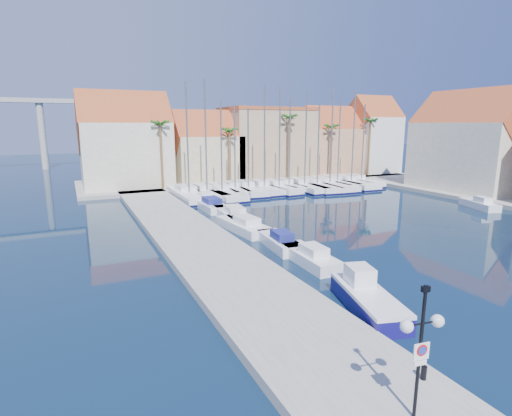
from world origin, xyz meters
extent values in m
plane|color=black|center=(0.00, 0.00, 0.00)|extent=(260.00, 260.00, 0.00)
cube|color=gray|center=(-9.00, 13.50, 0.25)|extent=(6.00, 77.00, 0.50)
cube|color=gray|center=(10.00, 48.00, 0.25)|extent=(54.00, 16.00, 0.50)
cylinder|color=black|center=(-8.62, -5.41, 2.66)|extent=(0.11, 0.11, 4.32)
cylinder|color=black|center=(-8.89, -5.37, 3.63)|extent=(0.54, 0.13, 0.05)
cylinder|color=black|center=(-8.35, -5.45, 3.63)|extent=(0.54, 0.13, 0.05)
sphere|color=white|center=(-9.15, -5.33, 3.63)|extent=(0.39, 0.39, 0.39)
sphere|color=white|center=(-8.08, -5.48, 3.63)|extent=(0.39, 0.39, 0.39)
cube|color=black|center=(-8.62, -5.41, 4.72)|extent=(0.25, 0.16, 0.17)
cube|color=white|center=(-8.63, -5.47, 2.77)|extent=(0.54, 0.11, 0.54)
cylinder|color=red|center=(-8.63, -5.50, 2.82)|extent=(0.37, 0.07, 0.37)
cylinder|color=#1933A5|center=(-8.63, -5.51, 2.82)|extent=(0.26, 0.05, 0.26)
cube|color=white|center=(-8.63, -5.47, 2.39)|extent=(0.43, 0.09, 0.15)
cylinder|color=black|center=(-6.87, -4.17, 0.75)|extent=(0.20, 0.20, 0.51)
cube|color=navy|center=(-4.41, 1.60, 0.42)|extent=(3.30, 5.95, 0.85)
cube|color=white|center=(-4.41, 1.60, 0.94)|extent=(3.30, 5.95, 0.19)
cube|color=white|center=(-4.11, 2.69, 1.46)|extent=(1.58, 1.78, 1.04)
cube|color=white|center=(-3.23, 8.95, 0.40)|extent=(1.97, 5.70, 0.80)
cube|color=white|center=(-3.24, 8.39, 1.10)|extent=(1.32, 2.01, 0.60)
cube|color=white|center=(-3.39, 12.96, 0.40)|extent=(2.24, 5.60, 0.80)
cube|color=navy|center=(-3.44, 12.42, 1.10)|extent=(1.39, 2.02, 0.60)
cube|color=white|center=(-3.94, 18.69, 0.40)|extent=(2.82, 6.98, 0.80)
cube|color=white|center=(-3.88, 18.02, 1.10)|extent=(1.74, 2.52, 0.60)
cube|color=white|center=(-3.09, 23.37, 0.40)|extent=(2.81, 7.22, 0.80)
cube|color=white|center=(-3.15, 22.67, 1.10)|extent=(1.77, 2.59, 0.60)
cube|color=white|center=(-3.61, 28.92, 0.40)|extent=(2.33, 7.09, 0.80)
cube|color=navy|center=(-3.60, 28.21, 1.10)|extent=(1.61, 2.49, 0.60)
cube|color=white|center=(-3.28, 32.07, 0.40)|extent=(1.94, 5.42, 0.80)
cube|color=white|center=(-3.31, 31.53, 1.10)|extent=(1.28, 1.92, 0.60)
cube|color=white|center=(24.00, 16.19, 0.40)|extent=(3.01, 5.29, 0.80)
cube|color=white|center=(23.85, 15.71, 1.10)|extent=(1.59, 2.02, 0.60)
cube|color=white|center=(-4.20, 35.70, 0.50)|extent=(2.97, 11.40, 1.00)
cube|color=#0C0E3D|center=(-4.20, 35.70, 0.18)|extent=(3.03, 11.46, 0.28)
cube|color=white|center=(-4.20, 36.84, 1.30)|extent=(2.08, 3.42, 0.60)
cylinder|color=slate|center=(-4.20, 35.13, 7.66)|extent=(0.20, 0.20, 13.31)
cube|color=white|center=(-1.77, 36.06, 0.50)|extent=(3.51, 10.51, 1.00)
cube|color=#0C0E3D|center=(-1.77, 36.06, 0.18)|extent=(3.58, 10.57, 0.28)
cube|color=white|center=(-1.85, 37.09, 1.30)|extent=(2.12, 3.24, 0.60)
cylinder|color=slate|center=(-1.73, 35.55, 7.85)|extent=(0.20, 0.20, 13.71)
cube|color=white|center=(0.07, 35.46, 0.50)|extent=(3.18, 11.81, 1.00)
cube|color=#0C0E3D|center=(0.07, 35.46, 0.18)|extent=(3.24, 11.87, 0.28)
cube|color=white|center=(0.06, 36.63, 1.30)|extent=(2.18, 3.55, 0.60)
cylinder|color=slate|center=(0.08, 34.87, 6.57)|extent=(0.20, 0.20, 11.15)
cube|color=white|center=(2.45, 36.55, 0.50)|extent=(2.95, 8.78, 1.00)
cube|color=#0C0E3D|center=(2.45, 36.55, 0.18)|extent=(3.01, 8.85, 0.28)
cube|color=white|center=(2.52, 37.41, 1.30)|extent=(1.78, 2.71, 0.60)
cylinder|color=slate|center=(2.42, 36.12, 6.38)|extent=(0.20, 0.20, 10.75)
cube|color=white|center=(4.27, 36.36, 0.50)|extent=(3.42, 10.38, 1.00)
cube|color=#0C0E3D|center=(4.27, 36.36, 0.18)|extent=(3.48, 10.44, 0.28)
cube|color=white|center=(4.35, 37.38, 1.30)|extent=(2.08, 3.19, 0.60)
cylinder|color=slate|center=(4.23, 35.85, 6.19)|extent=(0.20, 0.20, 10.38)
cube|color=white|center=(6.63, 36.28, 0.50)|extent=(2.54, 9.68, 1.00)
cube|color=#0C0E3D|center=(6.63, 36.28, 0.18)|extent=(2.60, 9.74, 0.28)
cube|color=white|center=(6.62, 37.25, 1.30)|extent=(1.77, 2.91, 0.60)
cylinder|color=slate|center=(6.63, 35.80, 7.65)|extent=(0.20, 0.20, 13.30)
cube|color=white|center=(8.60, 35.71, 0.50)|extent=(3.15, 9.76, 1.00)
cube|color=#0C0E3D|center=(8.60, 35.71, 0.18)|extent=(3.21, 9.82, 0.28)
cube|color=white|center=(8.54, 36.67, 1.30)|extent=(1.94, 2.99, 0.60)
cylinder|color=slate|center=(8.64, 35.23, 7.67)|extent=(0.20, 0.20, 13.34)
cube|color=white|center=(10.61, 36.29, 0.50)|extent=(2.11, 8.06, 1.00)
cube|color=#0C0E3D|center=(10.61, 36.29, 0.18)|extent=(2.17, 8.12, 0.28)
cube|color=white|center=(10.61, 37.10, 1.30)|extent=(1.47, 2.42, 0.60)
cylinder|color=slate|center=(10.61, 35.89, 6.94)|extent=(0.20, 0.20, 11.88)
cube|color=white|center=(12.65, 35.54, 0.50)|extent=(3.10, 10.88, 1.00)
cube|color=#0C0E3D|center=(12.65, 35.54, 0.18)|extent=(3.16, 10.94, 0.28)
cube|color=white|center=(12.68, 36.62, 1.30)|extent=(2.05, 3.29, 0.60)
cylinder|color=slate|center=(12.64, 35.00, 7.26)|extent=(0.20, 0.20, 12.53)
cube|color=white|center=(14.59, 35.23, 0.50)|extent=(3.89, 11.50, 1.00)
cube|color=#0C0E3D|center=(14.59, 35.23, 0.18)|extent=(3.95, 11.56, 0.28)
cube|color=white|center=(14.68, 36.35, 1.30)|extent=(2.34, 3.55, 0.60)
cylinder|color=slate|center=(14.54, 34.66, 6.52)|extent=(0.20, 0.20, 11.04)
cube|color=white|center=(16.80, 35.29, 0.50)|extent=(3.47, 11.95, 1.00)
cube|color=#0C0E3D|center=(16.80, 35.29, 0.18)|extent=(3.53, 12.01, 0.28)
cube|color=white|center=(16.84, 36.48, 1.30)|extent=(2.27, 3.62, 0.60)
cylinder|color=slate|center=(16.78, 34.70, 7.94)|extent=(0.20, 0.20, 13.88)
cube|color=white|center=(18.94, 36.31, 0.50)|extent=(2.71, 10.22, 1.00)
cube|color=#0C0E3D|center=(18.94, 36.31, 0.18)|extent=(2.77, 10.29, 0.28)
cube|color=white|center=(18.94, 37.33, 1.30)|extent=(1.88, 3.07, 0.60)
cylinder|color=slate|center=(18.93, 35.80, 6.80)|extent=(0.20, 0.20, 11.60)
cube|color=white|center=(20.92, 35.56, 0.50)|extent=(3.62, 11.78, 1.00)
cube|color=#0C0E3D|center=(20.92, 35.56, 0.18)|extent=(3.69, 11.84, 0.28)
cube|color=white|center=(20.98, 36.72, 1.30)|extent=(2.30, 3.60, 0.60)
cylinder|color=slate|center=(20.89, 34.98, 7.53)|extent=(0.20, 0.20, 13.06)
cube|color=white|center=(23.13, 35.88, 0.50)|extent=(2.48, 9.27, 1.00)
cube|color=#0C0E3D|center=(23.13, 35.88, 0.18)|extent=(2.54, 9.33, 0.28)
cube|color=white|center=(23.13, 36.81, 1.30)|extent=(1.71, 2.79, 0.60)
cylinder|color=slate|center=(23.14, 35.42, 6.61)|extent=(0.20, 0.20, 11.21)
cube|color=beige|center=(-10.00, 47.00, 5.00)|extent=(12.00, 9.00, 9.00)
cube|color=maroon|center=(-10.00, 47.00, 9.50)|extent=(12.30, 9.00, 9.00)
cube|color=tan|center=(2.00, 47.00, 4.00)|extent=(10.00, 8.00, 7.00)
cube|color=maroon|center=(2.00, 47.00, 7.50)|extent=(10.30, 8.00, 8.00)
cube|color=tan|center=(13.00, 48.00, 6.00)|extent=(14.00, 10.00, 11.00)
cube|color=maroon|center=(13.00, 48.00, 11.75)|extent=(14.20, 10.20, 0.50)
cube|color=#B07659|center=(25.00, 47.00, 4.50)|extent=(10.00, 8.00, 8.00)
cube|color=maroon|center=(25.00, 47.00, 8.50)|extent=(10.30, 8.00, 8.00)
cube|color=white|center=(34.00, 46.00, 5.50)|extent=(8.00, 8.00, 10.00)
cube|color=maroon|center=(34.00, 46.00, 10.50)|extent=(8.30, 8.00, 8.00)
cube|color=beige|center=(32.00, 24.00, 5.00)|extent=(9.00, 14.00, 9.00)
cube|color=maroon|center=(32.00, 24.00, 9.50)|extent=(9.00, 14.30, 9.00)
cylinder|color=brown|center=(-6.00, 42.00, 5.00)|extent=(0.36, 0.36, 9.00)
sphere|color=#215819|center=(-6.00, 42.00, 9.35)|extent=(2.60, 2.60, 2.60)
cylinder|color=brown|center=(4.00, 42.00, 4.50)|extent=(0.36, 0.36, 8.00)
sphere|color=#215819|center=(4.00, 42.00, 8.35)|extent=(2.60, 2.60, 2.60)
cylinder|color=brown|center=(14.00, 42.00, 5.50)|extent=(0.36, 0.36, 10.00)
sphere|color=#215819|center=(14.00, 42.00, 10.35)|extent=(2.60, 2.60, 2.60)
cylinder|color=brown|center=(22.00, 42.00, 4.75)|extent=(0.36, 0.36, 8.50)
sphere|color=#215819|center=(22.00, 42.00, 8.85)|extent=(2.60, 2.60, 2.60)
cylinder|color=brown|center=(30.00, 42.00, 5.25)|extent=(0.36, 0.36, 9.50)
sphere|color=#215819|center=(30.00, 42.00, 9.85)|extent=(2.60, 2.60, 2.60)
cylinder|color=#9E9E99|center=(-22.00, 82.00, 7.00)|extent=(1.40, 1.40, 14.00)
camera|label=1|loc=(-17.56, -13.01, 9.34)|focal=28.00mm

